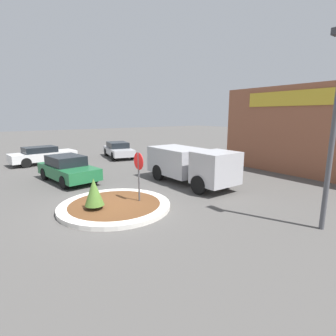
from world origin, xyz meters
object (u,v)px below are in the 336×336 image
Objects in this scene: parked_sedan_silver at (118,150)px; parked_sedan_green at (68,169)px; stop_sign at (139,169)px; utility_truck at (190,163)px; light_pole at (335,117)px; parked_sedan_white at (43,155)px.

parked_sedan_green reaches higher than parked_sedan_silver.
parked_sedan_green is at bearing -167.82° from stop_sign.
utility_truck is 0.88× the size of light_pole.
utility_truck reaches higher than parked_sedan_silver.
stop_sign is 0.36× the size of light_pole.
utility_truck is 6.91m from parked_sedan_green.
parked_sedan_green is 0.73× the size of light_pole.
parked_sedan_silver is 0.76× the size of light_pole.
utility_truck is at bearing -71.45° from parked_sedan_white.
utility_truck is 12.37m from parked_sedan_white.
parked_sedan_green is (6.15, -6.09, 0.04)m from parked_sedan_silver.
parked_sedan_silver is at bearing 127.19° from parked_sedan_green.
parked_sedan_green is (-5.87, -1.27, -0.82)m from stop_sign.
parked_sedan_silver is 0.98× the size of parked_sedan_white.
utility_truck reaches higher than parked_sedan_white.
parked_sedan_green reaches higher than parked_sedan_white.
parked_sedan_silver is 6.11m from parked_sedan_white.
stop_sign reaches higher than parked_sedan_white.
stop_sign reaches higher than parked_sedan_green.
light_pole is at bearing -2.54° from utility_truck.
light_pole reaches higher than parked_sedan_green.
parked_sedan_silver is 8.66m from parked_sedan_green.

